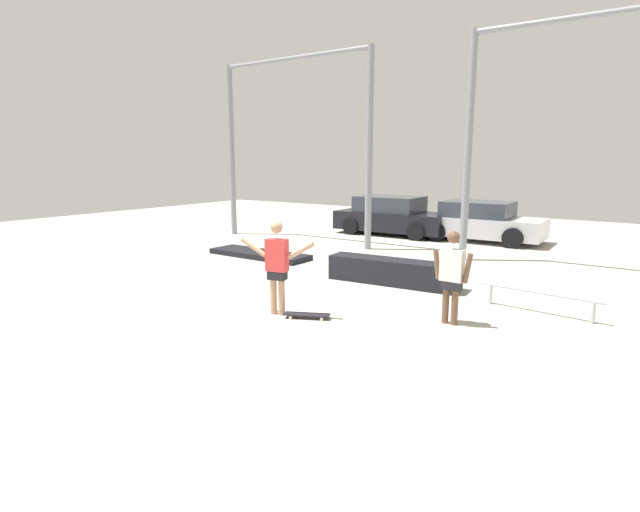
% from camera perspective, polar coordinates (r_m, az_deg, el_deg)
% --- Properties ---
extents(ground_plane, '(36.00, 36.00, 0.00)m').
position_cam_1_polar(ground_plane, '(9.51, -5.17, -5.48)').
color(ground_plane, '#B2ADA3').
extents(skateboarder, '(1.39, 0.39, 1.66)m').
position_cam_1_polar(skateboarder, '(8.66, -4.94, -0.74)').
color(skateboarder, tan).
rests_on(skateboarder, ground_plane).
extents(skateboard, '(0.80, 0.53, 0.08)m').
position_cam_1_polar(skateboard, '(8.63, -1.49, -6.72)').
color(skateboard, black).
rests_on(skateboard, ground_plane).
extents(grind_box, '(2.94, 0.81, 0.55)m').
position_cam_1_polar(grind_box, '(11.01, 8.34, -1.80)').
color(grind_box, black).
rests_on(grind_box, ground_plane).
extents(manual_pad, '(3.07, 0.96, 0.15)m').
position_cam_1_polar(manual_pad, '(14.11, -6.94, 0.21)').
color(manual_pad, black).
rests_on(manual_pad, ground_plane).
extents(grind_rail, '(2.13, 0.30, 0.41)m').
position_cam_1_polar(grind_rail, '(9.65, 23.76, -4.20)').
color(grind_rail, '#B7BABF').
rests_on(grind_rail, ground_plane).
extents(canopy_support_left, '(5.81, 0.20, 5.90)m').
position_cam_1_polar(canopy_support_left, '(16.65, -3.03, 14.16)').
color(canopy_support_left, gray).
rests_on(canopy_support_left, ground_plane).
extents(canopy_support_right, '(5.81, 0.20, 5.90)m').
position_cam_1_polar(canopy_support_right, '(13.29, 28.61, 13.70)').
color(canopy_support_right, gray).
rests_on(canopy_support_right, ground_plane).
extents(parked_car_black, '(4.12, 2.02, 1.38)m').
position_cam_1_polar(parked_car_black, '(18.38, 8.26, 4.52)').
color(parked_car_black, black).
rests_on(parked_car_black, ground_plane).
extents(parked_car_silver, '(3.98, 2.00, 1.32)m').
position_cam_1_polar(parked_car_silver, '(17.53, 17.86, 3.73)').
color(parked_car_silver, '#B7BABF').
rests_on(parked_car_silver, ground_plane).
extents(bystander, '(0.67, 0.20, 1.55)m').
position_cam_1_polar(bystander, '(8.42, 14.82, -1.94)').
color(bystander, brown).
rests_on(bystander, ground_plane).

